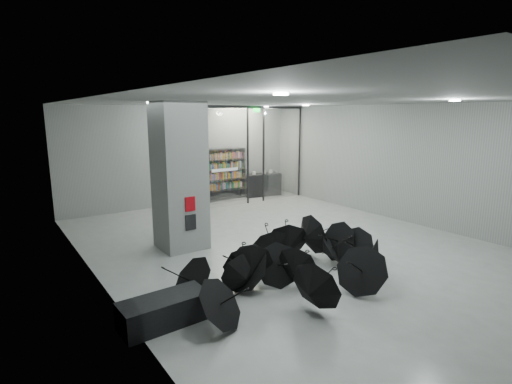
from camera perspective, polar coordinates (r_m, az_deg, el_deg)
room at (r=10.42m, az=6.14°, el=6.67°), size 14.00×14.02×4.01m
column at (r=10.86m, az=-11.09°, el=2.22°), size 1.20×1.20×4.00m
fire_cabinet at (r=10.43m, az=-9.56°, el=-1.73°), size 0.28×0.04×0.38m
info_panel at (r=10.55m, az=-9.47°, el=-4.38°), size 0.30×0.03×0.42m
exit_sign at (r=16.05m, az=0.09°, el=11.80°), size 0.30×0.06×0.15m
glass_partition at (r=16.27m, az=-0.35°, el=6.02°), size 5.06×0.08×4.00m
bench at (r=7.42m, az=-13.16°, el=-16.45°), size 1.59×0.73×0.50m
bookshelf at (r=17.06m, az=-4.74°, el=2.59°), size 2.04×0.54×2.21m
shop_counter at (r=17.91m, az=0.87°, el=1.08°), size 1.76×0.91×1.00m
umbrella_cluster at (r=8.94m, az=5.42°, el=-10.82°), size 5.72×3.94×1.32m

